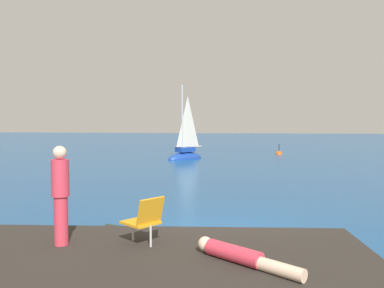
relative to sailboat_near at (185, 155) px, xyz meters
name	(u,v)px	position (x,y,z in m)	size (l,w,h in m)	color
ground_plane	(221,233)	(3.40, -18.16, -0.31)	(160.00, 160.00, 0.00)	navy
shore_ledge	(145,278)	(2.44, -21.78, 0.02)	(7.01, 3.34, 0.67)	#2D2823
boulder_seaward	(126,252)	(1.52, -19.72, -0.31)	(0.94, 0.75, 0.52)	#2F231F
boulder_inland	(124,249)	(1.42, -19.54, -0.31)	(1.10, 0.88, 0.60)	#28291E
sailboat_near	(185,155)	(0.00, 0.00, 0.00)	(2.76, 2.97, 5.77)	#193D99
person_sunbather	(241,256)	(3.86, -21.91, 0.47)	(1.49, 1.17, 0.25)	#DB384C
person_standing	(61,192)	(0.95, -21.41, 1.22)	(0.28, 0.28, 1.62)	#DB384C
beach_chair	(145,218)	(2.30, -21.25, 0.80)	(0.76, 0.74, 0.80)	orange
marker_buoy	(279,154)	(7.03, 4.93, -0.31)	(0.56, 0.56, 1.13)	#EA5114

